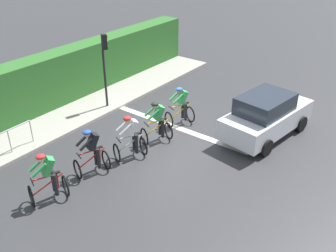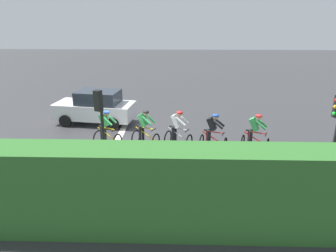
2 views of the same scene
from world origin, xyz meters
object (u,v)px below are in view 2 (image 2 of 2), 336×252
cyclist_lead (255,134)px  cyclist_fourth (145,129)px  traffic_light_far_junction (335,133)px  cyclist_mid (178,130)px  car_white (96,107)px  cyclist_trailing (106,130)px  pedestrian_railing_kerbside (268,170)px  cyclist_second (213,133)px  traffic_light_near_crossing (101,126)px

cyclist_lead → cyclist_fourth: 4.66m
cyclist_lead → traffic_light_far_junction: 4.07m
cyclist_mid → car_white: bearing=-125.7°
cyclist_trailing → pedestrian_railing_kerbside: 6.96m
cyclist_fourth → cyclist_trailing: size_ratio=1.00×
car_white → cyclist_second: bearing=58.9°
cyclist_mid → traffic_light_far_junction: (3.93, 4.59, 1.43)m
cyclist_lead → pedestrian_railing_kerbside: bearing=-5.1°
cyclist_lead → pedestrian_railing_kerbside: 3.18m
cyclist_lead → traffic_light_near_crossing: 6.59m
cyclist_mid → cyclist_lead: bearing=83.3°
cyclist_lead → cyclist_second: bearing=-90.0°
cyclist_fourth → traffic_light_far_junction: traffic_light_far_junction is taller
cyclist_lead → pedestrian_railing_kerbside: (3.17, -0.28, -0.04)m
cyclist_trailing → traffic_light_near_crossing: size_ratio=0.50×
cyclist_trailing → car_white: size_ratio=0.39×
cyclist_second → traffic_light_near_crossing: 5.18m
car_white → traffic_light_far_junction: 11.43m
cyclist_fourth → traffic_light_far_junction: (3.99, 6.02, 1.43)m
cyclist_fourth → cyclist_mid: bearing=87.8°
cyclist_mid → traffic_light_far_junction: bearing=49.4°
cyclist_second → cyclist_fourth: same height
cyclist_lead → car_white: size_ratio=0.39×
cyclist_mid → pedestrian_railing_kerbside: bearing=39.6°
cyclist_second → traffic_light_far_junction: size_ratio=0.50×
traffic_light_near_crossing → traffic_light_far_junction: bearing=86.7°
cyclist_fourth → pedestrian_railing_kerbside: bearing=50.5°
cyclist_lead → cyclist_trailing: (-0.33, -6.30, 0.00)m
pedestrian_railing_kerbside → cyclist_lead: bearing=174.9°
cyclist_fourth → car_white: 4.20m
pedestrian_railing_kerbside → cyclist_mid: bearing=-140.4°
cyclist_lead → cyclist_fourth: (-0.43, -4.64, 0.00)m
car_white → traffic_light_near_crossing: 7.03m
cyclist_mid → traffic_light_near_crossing: bearing=-34.2°
cyclist_fourth → car_white: bearing=-136.6°
cyclist_fourth → cyclist_lead: bearing=84.7°
cyclist_trailing → pedestrian_railing_kerbside: bearing=59.8°
cyclist_trailing → pedestrian_railing_kerbside: (3.50, 6.01, -0.04)m
cyclist_lead → cyclist_second: 1.75m
car_white → cyclist_trailing: bearing=21.3°
traffic_light_far_junction → cyclist_trailing: bearing=-116.9°
cyclist_lead → traffic_light_near_crossing: (3.15, -5.61, 1.43)m
car_white → cyclist_lead: bearing=65.2°
cyclist_mid → traffic_light_far_junction: traffic_light_far_junction is taller
cyclist_lead → traffic_light_far_junction: size_ratio=0.50×
cyclist_second → traffic_light_near_crossing: bearing=-50.8°
cyclist_lead → cyclist_trailing: bearing=-93.0°
cyclist_lead → traffic_light_near_crossing: size_ratio=0.50×
cyclist_second → traffic_light_far_junction: 4.94m
cyclist_mid → cyclist_fourth: bearing=-92.2°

